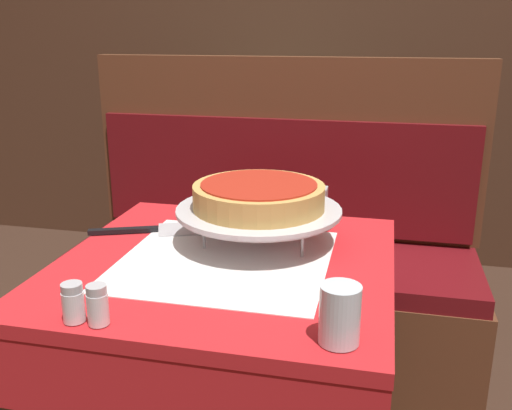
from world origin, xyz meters
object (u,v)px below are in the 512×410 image
object	(u,v)px
water_glass_near	(340,314)
napkin_holder	(308,203)
pizza_server	(153,230)
condiment_caddy	(264,132)
deep_dish_pizza	(259,196)
dining_table_rear	(266,165)
booth_bench	(274,287)
dining_table_front	(226,303)
salt_shaker	(73,303)
pepper_shaker	(98,305)
pizza_pan_stand	(259,212)

from	to	relation	value
water_glass_near	napkin_holder	world-z (taller)	water_glass_near
pizza_server	condiment_caddy	size ratio (longest dim) A/B	2.08
deep_dish_pizza	napkin_holder	bearing A→B (deg)	66.03
dining_table_rear	water_glass_near	bearing A→B (deg)	-74.26
condiment_caddy	napkin_holder	bearing A→B (deg)	-71.94
booth_bench	deep_dish_pizza	distance (m)	0.80
pizza_server	dining_table_front	bearing A→B (deg)	-30.59
napkin_holder	salt_shaker	bearing A→B (deg)	-116.26
dining_table_front	napkin_holder	bearing A→B (deg)	66.49
dining_table_rear	condiment_caddy	world-z (taller)	condiment_caddy
water_glass_near	salt_shaker	size ratio (longest dim) A/B	1.41
pepper_shaker	salt_shaker	bearing A→B (deg)	180.00
water_glass_near	pizza_server	bearing A→B (deg)	139.57
salt_shaker	dining_table_front	bearing A→B (deg)	61.14
water_glass_near	salt_shaker	distance (m)	0.47
pepper_shaker	napkin_holder	world-z (taller)	napkin_holder
booth_bench	pizza_server	bearing A→B (deg)	-109.52
booth_bench	deep_dish_pizza	xyz separation A→B (m)	(0.08, -0.60, 0.53)
booth_bench	condiment_caddy	bearing A→B (deg)	104.97
pizza_server	water_glass_near	size ratio (longest dim) A/B	2.86
booth_bench	deep_dish_pizza	size ratio (longest dim) A/B	4.54
booth_bench	condiment_caddy	distance (m)	0.89
dining_table_front	napkin_holder	world-z (taller)	napkin_holder
dining_table_front	pizza_pan_stand	bearing A→B (deg)	67.29
napkin_holder	pepper_shaker	bearing A→B (deg)	-112.86
pizza_pan_stand	condiment_caddy	distance (m)	1.37
dining_table_front	dining_table_rear	world-z (taller)	dining_table_front
pizza_pan_stand	pepper_shaker	world-z (taller)	pizza_pan_stand
dining_table_front	pizza_pan_stand	distance (m)	0.23
pepper_shaker	booth_bench	bearing A→B (deg)	84.03
water_glass_near	salt_shaker	world-z (taller)	water_glass_near
dining_table_rear	salt_shaker	xyz separation A→B (m)	(0.03, -1.81, 0.16)
dining_table_front	water_glass_near	bearing A→B (deg)	-46.83
pizza_pan_stand	salt_shaker	size ratio (longest dim) A/B	5.52
dining_table_front	pizza_server	world-z (taller)	pizza_server
dining_table_rear	pizza_pan_stand	distance (m)	1.39
pizza_server	salt_shaker	size ratio (longest dim) A/B	4.04
dining_table_rear	dining_table_front	bearing A→B (deg)	-81.66
booth_bench	pizza_server	size ratio (longest dim) A/B	4.90
condiment_caddy	deep_dish_pizza	bearing A→B (deg)	-78.36
dining_table_rear	water_glass_near	xyz separation A→B (m)	(0.50, -1.77, 0.18)
water_glass_near	dining_table_rear	bearing A→B (deg)	105.74
booth_bench	pizza_pan_stand	world-z (taller)	booth_bench
booth_bench	water_glass_near	world-z (taller)	booth_bench
dining_table_front	water_glass_near	distance (m)	0.45
pizza_server	napkin_holder	distance (m)	0.43
pepper_shaker	napkin_holder	size ratio (longest dim) A/B	0.74
pepper_shaker	condiment_caddy	distance (m)	1.80
deep_dish_pizza	water_glass_near	xyz separation A→B (m)	(0.23, -0.43, -0.07)
dining_table_rear	deep_dish_pizza	xyz separation A→B (m)	(0.27, -1.35, 0.25)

